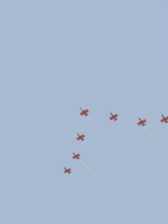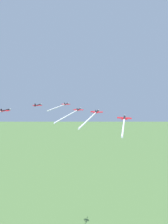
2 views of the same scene
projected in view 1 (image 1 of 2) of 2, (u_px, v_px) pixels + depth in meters
The scene contains 6 objects.
jet_lead at pixel (91, 120), 259.35m from camera, with size 18.00×45.41×2.58m.
jet_port_inner at pixel (113, 116), 258.63m from camera, with size 9.46×12.38×2.58m.
jet_starboard_inner at pixel (89, 146), 275.17m from camera, with size 20.81×53.68×2.58m.
jet_port_outer at pixel (146, 129), 263.13m from camera, with size 16.88×42.13×2.58m.
jet_starboard_outer at pixel (83, 164), 291.01m from camera, with size 19.63×50.19×2.58m.
jet_port_trail at pixel (73, 176), 299.43m from camera, with size 17.29×43.32×2.58m.
Camera 1 is at (22.19, -121.23, 2.12)m, focal length 42.77 mm.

